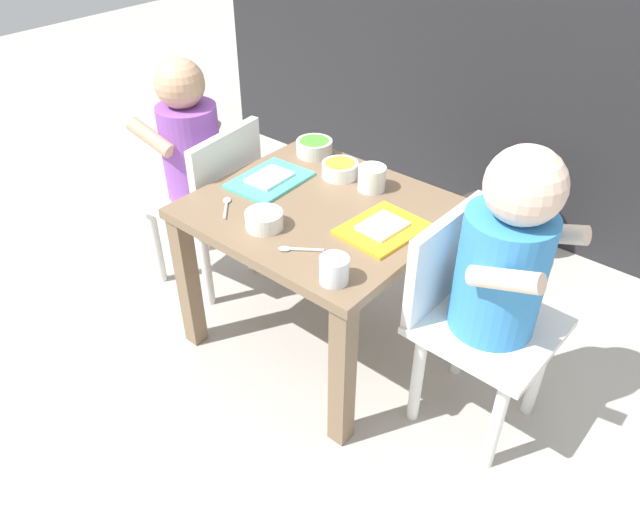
{
  "coord_description": "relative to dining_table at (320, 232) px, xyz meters",
  "views": [
    {
      "loc": [
        0.8,
        -0.95,
        1.17
      ],
      "look_at": [
        0.0,
        0.0,
        0.28
      ],
      "focal_mm": 33.78,
      "sensor_mm": 36.0,
      "label": 1
    }
  ],
  "objects": [
    {
      "name": "ground_plane",
      "position": [
        0.0,
        0.0,
        -0.35
      ],
      "size": [
        7.0,
        7.0,
        0.0
      ],
      "primitive_type": "plane",
      "color": "#B2ADA3"
    },
    {
      "name": "kitchen_cabinet_back",
      "position": [
        0.0,
        1.03,
        0.13
      ],
      "size": [
        2.37,
        0.37,
        0.95
      ],
      "primitive_type": "cube",
      "color": "#232326",
      "rests_on": "ground"
    },
    {
      "name": "dining_table",
      "position": [
        0.0,
        0.0,
        0.0
      ],
      "size": [
        0.57,
        0.52,
        0.43
      ],
      "color": "#7A6047",
      "rests_on": "ground"
    },
    {
      "name": "seated_child_left",
      "position": [
        -0.45,
        -0.01,
        0.08
      ],
      "size": [
        0.31,
        0.31,
        0.69
      ],
      "color": "white",
      "rests_on": "ground"
    },
    {
      "name": "seated_child_right",
      "position": [
        0.45,
        0.03,
        0.1
      ],
      "size": [
        0.29,
        0.29,
        0.71
      ],
      "color": "white",
      "rests_on": "ground"
    },
    {
      "name": "dog",
      "position": [
        0.2,
        0.55,
        -0.14
      ],
      "size": [
        0.26,
        0.43,
        0.32
      ],
      "color": "#332D28",
      "rests_on": "ground"
    },
    {
      "name": "food_tray_left",
      "position": [
        -0.18,
        0.01,
        0.08
      ],
      "size": [
        0.15,
        0.2,
        0.02
      ],
      "color": "#4CC6BC",
      "rests_on": "dining_table"
    },
    {
      "name": "food_tray_right",
      "position": [
        0.18,
        0.01,
        0.08
      ],
      "size": [
        0.16,
        0.2,
        0.02
      ],
      "color": "gold",
      "rests_on": "dining_table"
    },
    {
      "name": "water_cup_left",
      "position": [
        0.21,
        -0.2,
        0.1
      ],
      "size": [
        0.06,
        0.06,
        0.06
      ],
      "color": "white",
      "rests_on": "dining_table"
    },
    {
      "name": "water_cup_right",
      "position": [
        0.05,
        0.14,
        0.1
      ],
      "size": [
        0.07,
        0.07,
        0.06
      ],
      "color": "white",
      "rests_on": "dining_table"
    },
    {
      "name": "cereal_bowl_right_side",
      "position": [
        -0.04,
        -0.15,
        0.1
      ],
      "size": [
        0.09,
        0.09,
        0.04
      ],
      "color": "white",
      "rests_on": "dining_table"
    },
    {
      "name": "veggie_bowl_near",
      "position": [
        -0.19,
        0.2,
        0.1
      ],
      "size": [
        0.1,
        0.1,
        0.04
      ],
      "color": "silver",
      "rests_on": "dining_table"
    },
    {
      "name": "cereal_bowl_left_side",
      "position": [
        -0.06,
        0.15,
        0.1
      ],
      "size": [
        0.09,
        0.09,
        0.04
      ],
      "color": "white",
      "rests_on": "dining_table"
    },
    {
      "name": "spoon_by_left_tray",
      "position": [
        -0.17,
        -0.15,
        0.08
      ],
      "size": [
        0.08,
        0.08,
        0.01
      ],
      "color": "silver",
      "rests_on": "dining_table"
    },
    {
      "name": "spoon_by_right_tray",
      "position": [
        0.08,
        -0.17,
        0.08
      ],
      "size": [
        0.09,
        0.07,
        0.01
      ],
      "color": "silver",
      "rests_on": "dining_table"
    }
  ]
}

